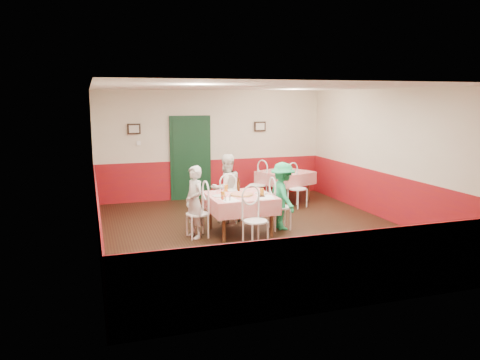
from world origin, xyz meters
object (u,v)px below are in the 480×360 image
object	(u,v)px
chair_right	(280,207)
diner_left	(195,202)
glass_a	(223,195)
diner_right	(283,196)
chair_near	(255,221)
second_table	(285,186)
chair_left	(197,214)
chair_second_b	(298,189)
chair_second_a	(258,185)
glass_c	(226,188)
beer_bottle	(238,185)
wallet	(261,196)
pizza	(242,194)
main_table	(240,214)
glass_b	(262,192)
diner_far	(226,188)
chair_far	(227,201)

from	to	relation	value
chair_right	diner_left	world-z (taller)	diner_left
glass_a	diner_right	world-z (taller)	diner_right
chair_near	second_table	bearing A→B (deg)	46.95
chair_left	chair_second_b	size ratio (longest dim) A/B	1.00
chair_second_a	chair_near	bearing A→B (deg)	-44.15
second_table	diner_right	world-z (taller)	diner_right
diner_left	glass_a	bearing A→B (deg)	47.99
glass_c	diner_left	distance (m)	0.87
beer_bottle	chair_second_a	bearing A→B (deg)	60.38
second_table	chair_right	size ratio (longest dim) A/B	1.24
second_table	wallet	world-z (taller)	wallet
glass_a	glass_c	xyz separation A→B (m)	(0.26, 0.68, -0.01)
chair_second_b	glass_c	bearing A→B (deg)	-173.45
beer_bottle	diner_left	distance (m)	1.08
second_table	chair_near	size ratio (longest dim) A/B	1.24
pizza	diner_right	world-z (taller)	diner_right
main_table	wallet	xyz separation A→B (m)	(0.33, -0.29, 0.40)
chair_right	glass_a	distance (m)	1.35
chair_second_b	pizza	bearing A→B (deg)	-162.67
pizza	glass_b	distance (m)	0.40
chair_near	glass_a	world-z (taller)	glass_a
chair_second_b	diner_far	distance (m)	2.16
chair_far	pizza	size ratio (longest dim) A/B	2.09
chair_second_a	diner_left	size ratio (longest dim) A/B	0.66
chair_near	pizza	xyz separation A→B (m)	(0.00, 0.80, 0.32)
chair_left	glass_c	size ratio (longest dim) A/B	6.76
chair_near	glass_a	bearing A→B (deg)	114.52
diner_left	chair_second_a	bearing A→B (deg)	123.92
chair_near	glass_a	size ratio (longest dim) A/B	6.28
wallet	diner_left	distance (m)	1.27
chair_near	beer_bottle	distance (m)	1.31
chair_second_a	beer_bottle	xyz separation A→B (m)	(-1.15, -2.02, 0.43)
main_table	chair_near	world-z (taller)	chair_near
pizza	diner_right	size ratio (longest dim) A/B	0.32
chair_far	chair_near	xyz separation A→B (m)	(0.03, -1.70, 0.00)
chair_second_a	chair_second_b	size ratio (longest dim) A/B	1.00
chair_second_b	glass_a	bearing A→B (deg)	-164.91
chair_second_b	diner_right	size ratio (longest dim) A/B	0.67
pizza	diner_right	xyz separation A→B (m)	(0.88, 0.06, -0.10)
chair_right	chair_near	distance (m)	1.20
chair_right	glass_a	world-z (taller)	glass_a
second_table	glass_a	world-z (taller)	glass_a
beer_bottle	wallet	distance (m)	0.72
pizza	diner_far	xyz separation A→B (m)	(-0.03, 0.95, -0.05)
main_table	wallet	distance (m)	0.59
glass_c	beer_bottle	world-z (taller)	beer_bottle
chair_second_a	wallet	world-z (taller)	chair_second_a
glass_a	wallet	distance (m)	0.75
chair_second_b	pizza	xyz separation A→B (m)	(-1.97, -1.70, 0.32)
second_table	glass_c	size ratio (longest dim) A/B	8.41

